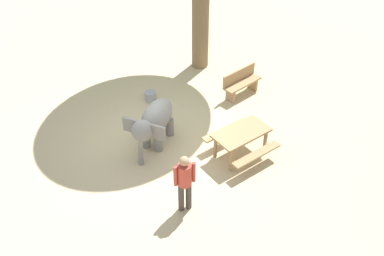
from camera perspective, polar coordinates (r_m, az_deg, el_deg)
ground_plane at (r=11.91m, az=-4.14°, el=-1.81°), size 60.00×60.00×0.00m
elephant at (r=11.32m, az=-5.17°, el=0.90°), size 1.81×1.22×1.26m
person_handler at (r=9.43m, az=-1.00°, el=-7.04°), size 0.38×0.40×1.62m
wooden_bench at (r=13.62m, az=6.66°, el=6.22°), size 1.45×0.91×0.88m
picnic_table_near at (r=11.16m, az=6.66°, el=-1.30°), size 2.02×2.01×0.78m
feed_bucket at (r=13.46m, az=-5.67°, el=4.29°), size 0.36×0.36×0.32m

